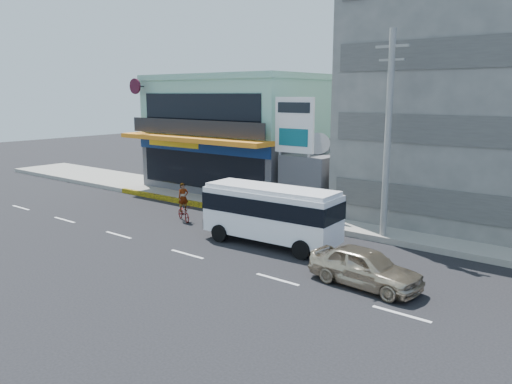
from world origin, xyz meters
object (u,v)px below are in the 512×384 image
billboard (294,132)px  sedan (365,267)px  motorcycle_rider (184,208)px  minibus (271,210)px  satellite_dish (317,153)px  utility_pole_near (388,135)px  shop_building (246,136)px

billboard → sedan: bearing=-42.4°
motorcycle_rider → billboard: bearing=51.7°
motorcycle_rider → minibus: bearing=-5.1°
satellite_dish → utility_pole_near: bearing=-31.0°
sedan → billboard: bearing=52.5°
satellite_dish → billboard: (-0.50, -1.80, 1.35)m
satellite_dish → utility_pole_near: utility_pole_near is taller
satellite_dish → sedan: bearing=-50.1°
shop_building → billboard: (7.50, -4.75, 0.93)m
minibus → billboard: bearing=114.2°
shop_building → satellite_dish: shop_building is taller
minibus → motorcycle_rider: minibus is taller
sedan → motorcycle_rider: (-12.45, 2.61, -0.02)m
shop_building → utility_pole_near: (14.00, -6.55, 1.15)m
shop_building → utility_pole_near: bearing=-25.1°
utility_pole_near → sedan: (1.93, -5.90, -4.41)m
shop_building → billboard: 8.92m
satellite_dish → motorcycle_rider: size_ratio=0.69×
utility_pole_near → sedan: utility_pole_near is taller
shop_building → satellite_dish: size_ratio=8.27×
shop_building → motorcycle_rider: bearing=-70.5°
satellite_dish → sedan: (7.93, -9.50, -2.84)m
satellite_dish → utility_pole_near: (6.00, -3.60, 1.57)m
satellite_dish → motorcycle_rider: 8.72m
billboard → sedan: size_ratio=1.59×
billboard → minibus: (2.55, -5.68, -3.26)m
billboard → utility_pole_near: utility_pole_near is taller
utility_pole_near → motorcycle_rider: utility_pole_near is taller
motorcycle_rider → utility_pole_near: bearing=17.3°
minibus → sedan: 6.29m
satellite_dish → utility_pole_near: size_ratio=0.15×
billboard → motorcycle_rider: bearing=-128.3°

